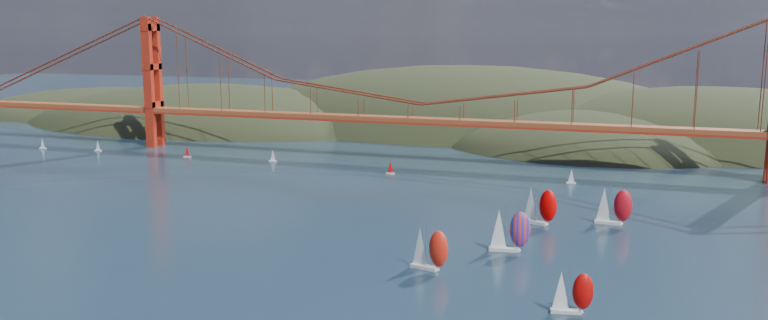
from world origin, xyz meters
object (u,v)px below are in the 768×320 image
Objects in this scene: racer_3 at (613,205)px; racer_rwb at (509,230)px; racer_1 at (571,292)px; racer_0 at (429,248)px; racer_5 at (539,205)px.

racer_rwb reaches higher than racer_3.
racer_3 reaches higher than racer_1.
racer_3 is (34.95, 51.10, 0.30)m from racer_0.
racer_0 reaches higher than racer_1.
racer_rwb is at bearing 68.24° from racer_0.
racer_1 is at bearing -12.39° from racer_0.
racer_0 is 34.15m from racer_1.
racer_0 is at bearing 142.58° from racer_1.
racer_5 reaches higher than racer_rwb.
racer_rwb is at bearing -117.54° from racer_3.
racer_0 is 0.94× the size of racer_3.
racer_5 is (-18.05, -6.13, 0.03)m from racer_3.
racer_rwb is (-16.81, 34.01, 1.01)m from racer_1.
racer_0 is 1.17× the size of racer_1.
racer_1 is (30.43, -15.47, -0.69)m from racer_0.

